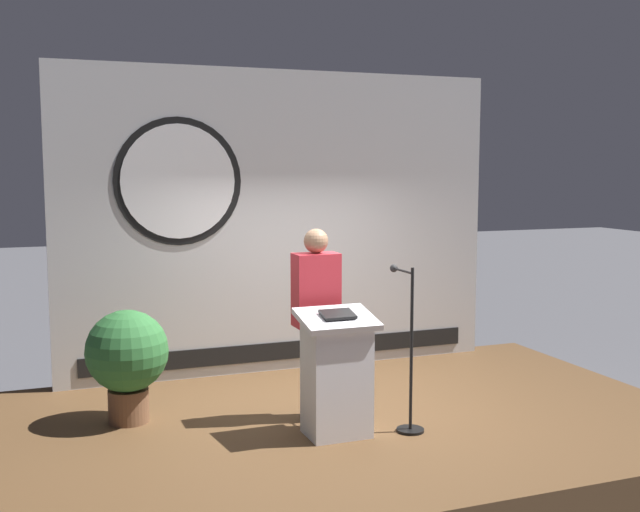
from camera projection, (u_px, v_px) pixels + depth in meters
name	position (u px, v px, depth m)	size (l,w,h in m)	color
ground_plane	(346.00, 449.00, 7.06)	(40.00, 40.00, 0.00)	#4C4C51
stage_platform	(346.00, 434.00, 7.04)	(6.40, 4.00, 0.30)	brown
banner_display	(279.00, 222.00, 8.54)	(4.96, 0.12, 3.33)	silver
podium	(337.00, 374.00, 6.53)	(0.64, 0.50, 1.08)	silver
speaker_person	(316.00, 322.00, 6.93)	(0.40, 0.26, 1.73)	black
microphone_stand	(408.00, 374.00, 6.66)	(0.24, 0.51, 1.43)	black
potted_plant	(127.00, 356.00, 6.85)	(0.73, 0.73, 1.02)	brown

